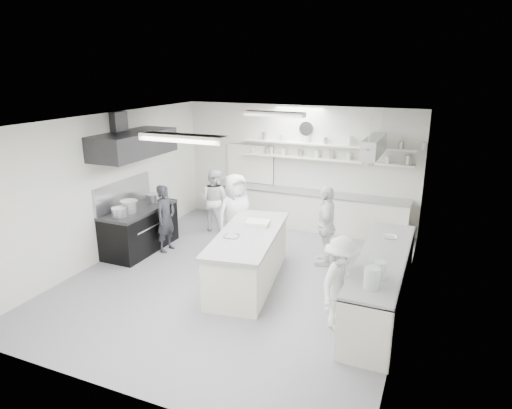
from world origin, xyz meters
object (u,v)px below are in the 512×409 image
at_px(prep_island, 248,259).
at_px(cook_back, 214,200).
at_px(cook_stove, 166,218).
at_px(stove, 140,230).
at_px(right_counter, 381,284).
at_px(back_counter, 305,210).

distance_m(prep_island, cook_back, 3.00).
xyz_separation_m(prep_island, cook_stove, (-2.27, 0.70, 0.27)).
bearing_deg(stove, right_counter, -6.52).
bearing_deg(back_counter, stove, -136.01).
bearing_deg(right_counter, stove, 173.48).
bearing_deg(cook_back, back_counter, -151.08).
bearing_deg(stove, prep_island, -10.24).
distance_m(stove, right_counter, 5.28).
distance_m(cook_stove, cook_back, 1.62).
bearing_deg(prep_island, back_counter, 79.71).
relative_size(stove, prep_island, 0.71).
height_order(back_counter, right_counter, right_counter).
bearing_deg(right_counter, cook_back, 151.40).
bearing_deg(cook_back, stove, 64.74).
bearing_deg(back_counter, prep_island, -91.20).
height_order(back_counter, cook_back, cook_back).
distance_m(right_counter, prep_island, 2.42).
bearing_deg(cook_back, prep_island, 131.91).
height_order(stove, cook_stove, cook_stove).
relative_size(back_counter, cook_back, 3.25).
bearing_deg(cook_back, cook_stove, 79.61).
distance_m(stove, cook_back, 2.01).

